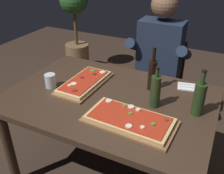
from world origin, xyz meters
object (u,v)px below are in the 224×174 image
object	(u,v)px
dining_table	(109,108)
oil_bottle_amber	(155,91)
tumbler_near_camera	(50,81)
wine_bottle_dark	(199,98)
diner_chair	(159,80)
pizza_rectangular_front	(130,120)
vinegar_bottle_green	(152,74)
pizza_rectangular_left	(84,82)
potted_plant_corner	(76,28)
seated_diner	(158,61)

from	to	relation	value
dining_table	oil_bottle_amber	size ratio (longest dim) A/B	5.09
oil_bottle_amber	tumbler_near_camera	world-z (taller)	oil_bottle_amber
wine_bottle_dark	diner_chair	xyz separation A→B (m)	(-0.45, 0.80, -0.36)
pizza_rectangular_front	vinegar_bottle_green	world-z (taller)	vinegar_bottle_green
diner_chair	pizza_rectangular_front	bearing A→B (deg)	-83.65
pizza_rectangular_left	potted_plant_corner	size ratio (longest dim) A/B	0.41
oil_bottle_amber	diner_chair	size ratio (longest dim) A/B	0.32
oil_bottle_amber	seated_diner	bearing A→B (deg)	105.22
potted_plant_corner	vinegar_bottle_green	bearing A→B (deg)	-41.23
diner_chair	seated_diner	distance (m)	0.28
pizza_rectangular_front	pizza_rectangular_left	xyz separation A→B (m)	(-0.47, 0.28, -0.00)
pizza_rectangular_front	potted_plant_corner	distance (m)	2.36
dining_table	pizza_rectangular_left	world-z (taller)	pizza_rectangular_left
dining_table	wine_bottle_dark	world-z (taller)	wine_bottle_dark
seated_diner	vinegar_bottle_green	bearing A→B (deg)	-78.23
oil_bottle_amber	potted_plant_corner	distance (m)	2.25
pizza_rectangular_front	tumbler_near_camera	size ratio (longest dim) A/B	5.43
oil_bottle_amber	dining_table	bearing A→B (deg)	-175.38
tumbler_near_camera	pizza_rectangular_front	bearing A→B (deg)	-12.00
vinegar_bottle_green	pizza_rectangular_front	bearing A→B (deg)	-88.33
vinegar_bottle_green	pizza_rectangular_left	bearing A→B (deg)	-160.93
pizza_rectangular_front	wine_bottle_dark	xyz separation A→B (m)	(0.33, 0.27, 0.09)
oil_bottle_amber	tumbler_near_camera	xyz separation A→B (m)	(-0.75, -0.09, -0.07)
dining_table	seated_diner	distance (m)	0.75
pizza_rectangular_left	diner_chair	xyz separation A→B (m)	(0.36, 0.79, -0.27)
pizza_rectangular_left	potted_plant_corner	xyz separation A→B (m)	(-1.07, 1.50, -0.12)
tumbler_near_camera	seated_diner	distance (m)	0.98
pizza_rectangular_front	oil_bottle_amber	distance (m)	0.26
dining_table	tumbler_near_camera	distance (m)	0.47
oil_bottle_amber	vinegar_bottle_green	xyz separation A→B (m)	(-0.09, 0.20, 0.01)
pizza_rectangular_front	diner_chair	size ratio (longest dim) A/B	0.63
seated_diner	diner_chair	bearing A→B (deg)	90.00
vinegar_bottle_green	seated_diner	xyz separation A→B (m)	(-0.11, 0.51, -0.12)
dining_table	diner_chair	xyz separation A→B (m)	(0.12, 0.86, -0.16)
dining_table	potted_plant_corner	distance (m)	2.05
pizza_rectangular_front	wine_bottle_dark	size ratio (longest dim) A/B	1.84
vinegar_bottle_green	oil_bottle_amber	bearing A→B (deg)	-66.75
potted_plant_corner	dining_table	bearing A→B (deg)	-50.28
pizza_rectangular_front	oil_bottle_amber	size ratio (longest dim) A/B	1.98
tumbler_near_camera	oil_bottle_amber	bearing A→B (deg)	6.66
dining_table	potted_plant_corner	size ratio (longest dim) A/B	1.17
wine_bottle_dark	tumbler_near_camera	distance (m)	1.02
pizza_rectangular_left	vinegar_bottle_green	bearing A→B (deg)	19.07
tumbler_near_camera	potted_plant_corner	xyz separation A→B (m)	(-0.87, 1.64, -0.14)
vinegar_bottle_green	diner_chair	bearing A→B (deg)	99.56
oil_bottle_amber	pizza_rectangular_front	bearing A→B (deg)	-107.90
vinegar_bottle_green	tumbler_near_camera	xyz separation A→B (m)	(-0.67, -0.29, -0.08)
pizza_rectangular_left	diner_chair	bearing A→B (deg)	65.59
oil_bottle_amber	seated_diner	size ratio (longest dim) A/B	0.21
wine_bottle_dark	oil_bottle_amber	bearing A→B (deg)	-172.65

